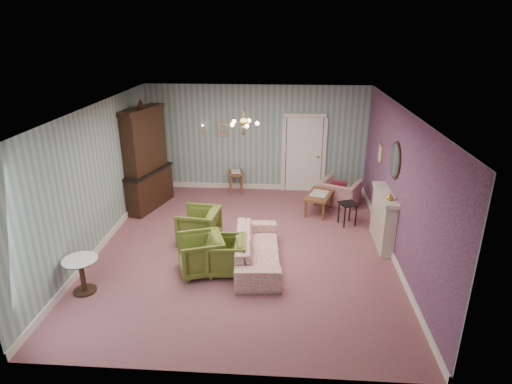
# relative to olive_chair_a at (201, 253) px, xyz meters

# --- Properties ---
(floor) EXTENTS (7.00, 7.00, 0.00)m
(floor) POSITION_rel_olive_chair_a_xyz_m (0.74, 0.98, -0.40)
(floor) COLOR #8E535B
(floor) RESTS_ON ground
(ceiling) EXTENTS (7.00, 7.00, 0.00)m
(ceiling) POSITION_rel_olive_chair_a_xyz_m (0.74, 0.98, 2.50)
(ceiling) COLOR white
(ceiling) RESTS_ON ground
(wall_back) EXTENTS (6.00, 0.00, 6.00)m
(wall_back) POSITION_rel_olive_chair_a_xyz_m (0.74, 4.48, 1.05)
(wall_back) COLOR gray
(wall_back) RESTS_ON ground
(wall_front) EXTENTS (6.00, 0.00, 6.00)m
(wall_front) POSITION_rel_olive_chair_a_xyz_m (0.74, -2.52, 1.05)
(wall_front) COLOR gray
(wall_front) RESTS_ON ground
(wall_left) EXTENTS (0.00, 7.00, 7.00)m
(wall_left) POSITION_rel_olive_chair_a_xyz_m (-2.26, 0.98, 1.05)
(wall_left) COLOR gray
(wall_left) RESTS_ON ground
(wall_right) EXTENTS (0.00, 7.00, 7.00)m
(wall_right) POSITION_rel_olive_chair_a_xyz_m (3.74, 0.98, 1.05)
(wall_right) COLOR gray
(wall_right) RESTS_ON ground
(wall_right_floral) EXTENTS (0.00, 7.00, 7.00)m
(wall_right_floral) POSITION_rel_olive_chair_a_xyz_m (3.72, 0.98, 1.05)
(wall_right_floral) COLOR #B55A81
(wall_right_floral) RESTS_ON ground
(door) EXTENTS (1.12, 0.12, 2.16)m
(door) POSITION_rel_olive_chair_a_xyz_m (2.04, 4.44, 0.68)
(door) COLOR white
(door) RESTS_ON floor
(olive_chair_a) EXTENTS (0.95, 0.99, 0.81)m
(olive_chair_a) POSITION_rel_olive_chair_a_xyz_m (0.00, 0.00, 0.00)
(olive_chair_a) COLOR #5C6724
(olive_chair_a) RESTS_ON floor
(olive_chair_b) EXTENTS (0.74, 0.78, 0.75)m
(olive_chair_b) POSITION_rel_olive_chair_a_xyz_m (0.47, 0.04, -0.03)
(olive_chair_b) COLOR #5C6724
(olive_chair_b) RESTS_ON floor
(olive_chair_c) EXTENTS (0.83, 0.88, 0.82)m
(olive_chair_c) POSITION_rel_olive_chair_a_xyz_m (-0.27, 1.22, 0.00)
(olive_chair_c) COLOR #5C6724
(olive_chair_c) RESTS_ON floor
(sofa_chintz) EXTENTS (0.77, 2.16, 0.83)m
(sofa_chintz) POSITION_rel_olive_chair_a_xyz_m (1.04, 0.38, 0.01)
(sofa_chintz) COLOR #A04053
(sofa_chintz) RESTS_ON floor
(wingback_chair) EXTENTS (1.14, 0.99, 0.84)m
(wingback_chair) POSITION_rel_olive_chair_a_xyz_m (2.95, 3.54, 0.01)
(wingback_chair) COLOR #A04053
(wingback_chair) RESTS_ON floor
(dresser) EXTENTS (0.99, 1.70, 2.68)m
(dresser) POSITION_rel_olive_chair_a_xyz_m (-1.91, 3.02, 0.94)
(dresser) COLOR black
(dresser) RESTS_ON floor
(fireplace) EXTENTS (0.30, 1.40, 1.16)m
(fireplace) POSITION_rel_olive_chair_a_xyz_m (3.60, 1.38, 0.18)
(fireplace) COLOR beige
(fireplace) RESTS_ON floor
(mantel_vase) EXTENTS (0.15, 0.15, 0.15)m
(mantel_vase) POSITION_rel_olive_chair_a_xyz_m (3.58, 0.98, 0.83)
(mantel_vase) COLOR gold
(mantel_vase) RESTS_ON fireplace
(oval_mirror) EXTENTS (0.04, 0.76, 0.84)m
(oval_mirror) POSITION_rel_olive_chair_a_xyz_m (3.70, 1.38, 1.45)
(oval_mirror) COLOR white
(oval_mirror) RESTS_ON wall_right
(framed_print) EXTENTS (0.04, 0.34, 0.42)m
(framed_print) POSITION_rel_olive_chair_a_xyz_m (3.71, 2.73, 1.20)
(framed_print) COLOR gold
(framed_print) RESTS_ON wall_right
(coffee_table) EXTENTS (0.83, 1.11, 0.50)m
(coffee_table) POSITION_rel_olive_chair_a_xyz_m (2.39, 2.93, -0.15)
(coffee_table) COLOR brown
(coffee_table) RESTS_ON floor
(side_table_black) EXTENTS (0.47, 0.47, 0.54)m
(side_table_black) POSITION_rel_olive_chair_a_xyz_m (2.99, 2.27, -0.13)
(side_table_black) COLOR black
(side_table_black) RESTS_ON floor
(pedestal_table) EXTENTS (0.65, 0.65, 0.65)m
(pedestal_table) POSITION_rel_olive_chair_a_xyz_m (-1.91, -0.79, -0.08)
(pedestal_table) COLOR black
(pedestal_table) RESTS_ON floor
(nesting_table) EXTENTS (0.47, 0.56, 0.65)m
(nesting_table) POSITION_rel_olive_chair_a_xyz_m (0.19, 4.13, -0.08)
(nesting_table) COLOR brown
(nesting_table) RESTS_ON floor
(gilt_mirror_back) EXTENTS (0.28, 0.06, 0.36)m
(gilt_mirror_back) POSITION_rel_olive_chair_a_xyz_m (-0.16, 4.44, 1.30)
(gilt_mirror_back) COLOR gold
(gilt_mirror_back) RESTS_ON wall_back
(sconce_left) EXTENTS (0.16, 0.12, 0.30)m
(sconce_left) POSITION_rel_olive_chair_a_xyz_m (-0.71, 4.42, 1.30)
(sconce_left) COLOR gold
(sconce_left) RESTS_ON wall_back
(sconce_right) EXTENTS (0.16, 0.12, 0.30)m
(sconce_right) POSITION_rel_olive_chair_a_xyz_m (0.39, 4.42, 1.30)
(sconce_right) COLOR gold
(sconce_right) RESTS_ON wall_back
(chandelier) EXTENTS (0.56, 0.56, 0.36)m
(chandelier) POSITION_rel_olive_chair_a_xyz_m (0.74, 0.98, 2.23)
(chandelier) COLOR gold
(chandelier) RESTS_ON ceiling
(burgundy_cushion) EXTENTS (0.41, 0.28, 0.39)m
(burgundy_cushion) POSITION_rel_olive_chair_a_xyz_m (2.90, 3.39, 0.08)
(burgundy_cushion) COLOR maroon
(burgundy_cushion) RESTS_ON wingback_chair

